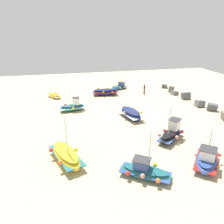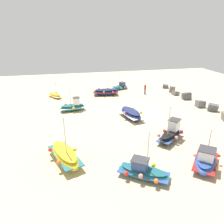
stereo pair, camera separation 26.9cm
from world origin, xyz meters
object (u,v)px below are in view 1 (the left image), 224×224
at_px(fishing_boat_2, 120,87).
at_px(fishing_boat_3, 131,114).
at_px(fishing_boat_6, 54,96).
at_px(fishing_boat_5, 66,156).
at_px(fishing_boat_0, 73,107).
at_px(fishing_boat_8, 171,134).
at_px(fishing_boat_4, 145,171).
at_px(fishing_boat_1, 105,92).
at_px(fishing_boat_7, 207,160).
at_px(person_walking, 144,88).

height_order(fishing_boat_2, fishing_boat_3, fishing_boat_2).
bearing_deg(fishing_boat_6, fishing_boat_5, 148.37).
relative_size(fishing_boat_0, fishing_boat_5, 0.75).
bearing_deg(fishing_boat_3, fishing_boat_8, 5.89).
distance_m(fishing_boat_4, fishing_boat_6, 23.17).
distance_m(fishing_boat_0, fishing_boat_3, 8.09).
xyz_separation_m(fishing_boat_1, fishing_boat_7, (21.57, 4.02, 0.06)).
bearing_deg(person_walking, fishing_boat_2, -171.81).
bearing_deg(fishing_boat_1, fishing_boat_8, 108.03).
bearing_deg(fishing_boat_3, person_walking, 136.63).
bearing_deg(person_walking, fishing_boat_3, -59.90).
xyz_separation_m(fishing_boat_1, person_walking, (0.94, 6.60, 0.46)).
bearing_deg(fishing_boat_6, person_walking, -130.76).
xyz_separation_m(fishing_boat_3, fishing_boat_4, (11.19, -2.48, -0.08)).
relative_size(fishing_boat_4, person_walking, 2.34).
bearing_deg(fishing_boat_6, fishing_boat_0, 165.44).
bearing_deg(fishing_boat_7, fishing_boat_1, -128.54).
distance_m(fishing_boat_1, fishing_boat_4, 21.70).
relative_size(fishing_boat_2, fishing_boat_7, 0.98).
xyz_separation_m(fishing_boat_0, fishing_boat_6, (-6.69, -2.56, -0.22)).
xyz_separation_m(fishing_boat_0, person_walking, (-5.32, 12.37, 0.43)).
bearing_deg(fishing_boat_4, fishing_boat_3, -67.80).
distance_m(fishing_boat_2, fishing_boat_7, 24.73).
xyz_separation_m(fishing_boat_2, fishing_boat_7, (24.72, 0.65, 0.19)).
height_order(fishing_boat_2, person_walking, fishing_boat_2).
height_order(fishing_boat_4, fishing_boat_6, fishing_boat_4).
bearing_deg(fishing_boat_5, fishing_boat_7, -126.41).
xyz_separation_m(fishing_boat_0, fishing_boat_7, (15.31, 9.78, 0.03)).
distance_m(fishing_boat_0, fishing_boat_6, 7.17).
relative_size(fishing_boat_2, person_walking, 2.15).
xyz_separation_m(fishing_boat_5, fishing_boat_8, (-1.57, 10.42, 0.07)).
relative_size(fishing_boat_1, fishing_boat_4, 1.07).
xyz_separation_m(fishing_boat_0, fishing_boat_4, (15.40, 4.42, -0.08)).
xyz_separation_m(fishing_boat_2, fishing_boat_3, (13.63, -2.23, 0.16)).
relative_size(fishing_boat_3, fishing_boat_5, 0.91).
bearing_deg(fishing_boat_4, fishing_boat_7, -144.30).
relative_size(fishing_boat_1, fishing_boat_3, 1.01).
bearing_deg(fishing_boat_0, fishing_boat_5, -103.17).
xyz_separation_m(fishing_boat_0, fishing_boat_1, (-6.26, 5.76, -0.02)).
xyz_separation_m(fishing_boat_2, fishing_boat_8, (19.92, -0.00, 0.24)).
distance_m(fishing_boat_2, fishing_boat_5, 23.89).
height_order(fishing_boat_0, person_walking, fishing_boat_0).
bearing_deg(person_walking, fishing_boat_6, -125.33).
bearing_deg(fishing_boat_5, fishing_boat_2, -46.01).
height_order(fishing_boat_1, fishing_boat_6, fishing_boat_1).
distance_m(fishing_boat_0, fishing_boat_2, 13.12).
height_order(fishing_boat_4, person_walking, fishing_boat_4).
height_order(fishing_boat_4, fishing_boat_5, fishing_boat_5).
distance_m(fishing_boat_3, person_walking, 10.99).
xyz_separation_m(fishing_boat_7, person_walking, (-20.63, 2.59, 0.40)).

